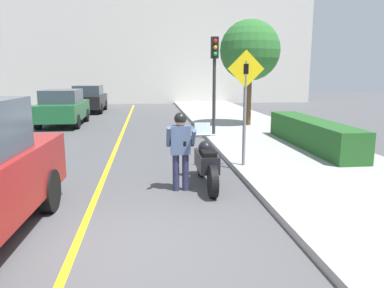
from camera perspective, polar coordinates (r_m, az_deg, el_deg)
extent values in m
plane|color=#4C4C4F|center=(5.60, -11.30, -15.23)|extent=(80.00, 80.00, 0.00)
cube|color=#9E9E99|center=(10.28, 18.39, -3.11)|extent=(4.40, 44.00, 0.14)
cube|color=yellow|center=(11.33, -12.02, -1.85)|extent=(0.12, 36.00, 0.01)
cube|color=beige|center=(31.08, -7.85, 14.32)|extent=(28.00, 1.20, 8.82)
cylinder|color=black|center=(7.42, 3.19, -5.74)|extent=(0.14, 0.65, 0.65)
cylinder|color=black|center=(8.97, 1.41, -2.83)|extent=(0.14, 0.65, 0.65)
cube|color=black|center=(8.14, 2.23, -2.58)|extent=(0.40, 1.11, 0.36)
sphere|color=black|center=(8.23, 2.07, -0.58)|extent=(0.32, 0.32, 0.32)
cube|color=black|center=(7.84, 2.52, -1.44)|extent=(0.28, 0.48, 0.10)
cylinder|color=silver|center=(8.58, 1.67, 1.39)|extent=(0.62, 0.03, 0.03)
cube|color=silver|center=(8.63, 1.61, 2.25)|extent=(0.36, 0.12, 0.31)
cylinder|color=#282D4C|center=(7.84, -2.46, -4.36)|extent=(0.14, 0.14, 0.78)
cylinder|color=#282D4C|center=(7.86, -1.01, -4.32)|extent=(0.14, 0.14, 0.78)
cube|color=slate|center=(7.70, -1.76, 0.61)|extent=(0.40, 0.22, 0.60)
cylinder|color=slate|center=(7.57, -3.59, 1.11)|extent=(0.09, 0.36, 0.47)
cylinder|color=slate|center=(7.60, 0.19, 0.94)|extent=(0.09, 0.42, 0.42)
sphere|color=tan|center=(7.64, -1.78, 3.53)|extent=(0.22, 0.22, 0.22)
sphere|color=black|center=(7.63, -1.78, 3.89)|extent=(0.25, 0.25, 0.25)
cube|color=black|center=(7.44, -1.11, 0.02)|extent=(0.06, 0.05, 0.11)
cylinder|color=black|center=(7.14, -20.96, -6.69)|extent=(0.25, 0.77, 0.76)
cylinder|color=slate|center=(9.38, 8.02, 4.52)|extent=(0.08, 0.08, 2.59)
cube|color=yellow|center=(9.31, 8.23, 11.27)|extent=(0.91, 0.02, 0.91)
cube|color=black|center=(9.30, 8.26, 11.27)|extent=(0.12, 0.01, 0.24)
cylinder|color=#2D2D30|center=(13.88, 3.40, 8.64)|extent=(0.12, 0.12, 3.57)
cube|color=black|center=(13.88, 3.48, 14.45)|extent=(0.26, 0.22, 0.76)
sphere|color=red|center=(13.78, 3.58, 15.39)|extent=(0.14, 0.14, 0.14)
sphere|color=gold|center=(13.76, 3.57, 14.48)|extent=(0.14, 0.14, 0.14)
sphere|color=green|center=(13.75, 3.56, 13.56)|extent=(0.14, 0.14, 0.14)
cube|color=#235623|center=(12.40, 17.77, 1.57)|extent=(0.90, 5.30, 0.85)
cylinder|color=brown|center=(16.97, 8.62, 6.86)|extent=(0.24, 0.24, 2.36)
sphere|color=#2D6B2D|center=(16.96, 8.82, 13.94)|extent=(2.63, 2.63, 2.63)
cylinder|color=black|center=(20.15, -20.48, 4.07)|extent=(0.22, 0.64, 0.64)
cylinder|color=black|center=(19.83, -15.82, 4.24)|extent=(0.22, 0.64, 0.64)
cylinder|color=black|center=(17.65, -22.44, 3.07)|extent=(0.22, 0.64, 0.64)
cylinder|color=black|center=(17.28, -17.14, 3.26)|extent=(0.22, 0.64, 0.64)
cube|color=#1E6033|center=(18.67, -19.01, 4.85)|extent=(1.80, 4.20, 0.76)
cube|color=#38424C|center=(18.45, -19.25, 6.90)|extent=(1.58, 2.18, 0.60)
cylinder|color=black|center=(26.10, -16.73, 5.67)|extent=(0.22, 0.64, 0.64)
cylinder|color=black|center=(25.86, -13.10, 5.80)|extent=(0.22, 0.64, 0.64)
cylinder|color=black|center=(23.54, -17.80, 5.10)|extent=(0.22, 0.64, 0.64)
cylinder|color=black|center=(23.28, -13.78, 5.25)|extent=(0.22, 0.64, 0.64)
cube|color=black|center=(24.65, -15.38, 6.35)|extent=(1.80, 4.20, 0.76)
cube|color=#38424C|center=(24.45, -15.52, 7.91)|extent=(1.58, 2.18, 0.60)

